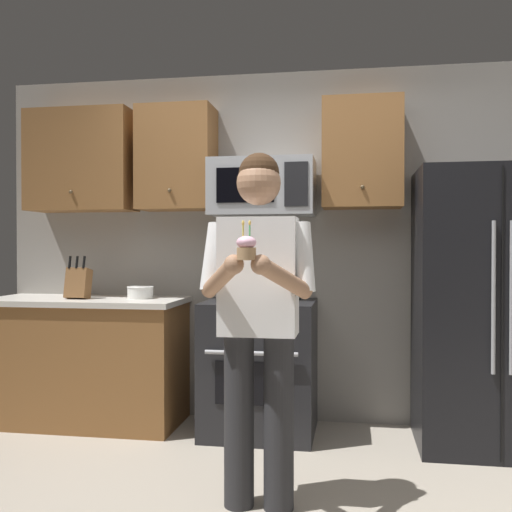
% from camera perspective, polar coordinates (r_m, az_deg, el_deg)
% --- Properties ---
extents(wall_back, '(4.40, 0.10, 2.60)m').
position_cam_1_polar(wall_back, '(4.42, 3.11, 0.93)').
color(wall_back, gray).
rests_on(wall_back, ground).
extents(oven_range, '(0.76, 0.70, 0.93)m').
position_cam_1_polar(oven_range, '(4.14, 0.39, -10.75)').
color(oven_range, black).
rests_on(oven_range, ground).
extents(microwave, '(0.74, 0.41, 0.40)m').
position_cam_1_polar(microwave, '(4.19, 0.65, 6.69)').
color(microwave, '#9EA0A5').
extents(refrigerator, '(0.90, 0.75, 1.80)m').
position_cam_1_polar(refrigerator, '(4.08, 21.69, -4.75)').
color(refrigerator, black).
rests_on(refrigerator, ground).
extents(cabinet_row_upper, '(2.78, 0.36, 0.76)m').
position_cam_1_polar(cabinet_row_upper, '(4.40, -6.78, 9.43)').
color(cabinet_row_upper, brown).
extents(counter_left, '(1.44, 0.66, 0.92)m').
position_cam_1_polar(counter_left, '(4.54, -16.23, -9.74)').
color(counter_left, brown).
rests_on(counter_left, ground).
extents(knife_block, '(0.16, 0.15, 0.32)m').
position_cam_1_polar(knife_block, '(4.44, -16.96, -2.54)').
color(knife_block, brown).
rests_on(knife_block, counter_left).
extents(bowl_large_white, '(0.19, 0.19, 0.09)m').
position_cam_1_polar(bowl_large_white, '(4.35, -11.23, -3.47)').
color(bowl_large_white, white).
rests_on(bowl_large_white, counter_left).
extents(person, '(0.60, 0.48, 1.76)m').
position_cam_1_polar(person, '(2.89, 0.23, -5.06)').
color(person, '#262628').
rests_on(person, ground).
extents(cupcake, '(0.09, 0.09, 0.17)m').
position_cam_1_polar(cupcake, '(2.55, -0.95, 0.84)').
color(cupcake, '#A87F56').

